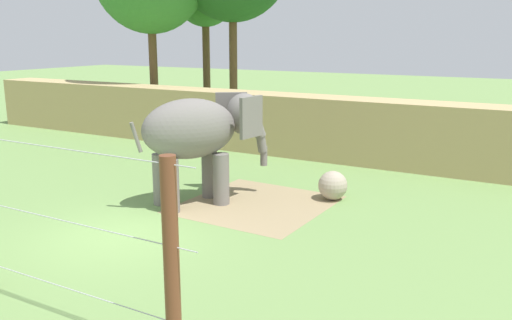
# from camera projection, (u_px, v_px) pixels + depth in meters

# --- Properties ---
(ground_plane) EXTENTS (120.00, 120.00, 0.00)m
(ground_plane) POSITION_uv_depth(u_px,v_px,m) (118.00, 236.00, 13.61)
(ground_plane) COLOR #6B8E4C
(dirt_patch) EXTENTS (4.21, 4.44, 0.01)m
(dirt_patch) POSITION_uv_depth(u_px,v_px,m) (256.00, 204.00, 16.18)
(dirt_patch) COLOR #937F5B
(dirt_patch) RESTS_ON ground
(embankment_wall) EXTENTS (36.00, 1.80, 2.54)m
(embankment_wall) POSITION_uv_depth(u_px,v_px,m) (300.00, 125.00, 22.62)
(embankment_wall) COLOR tan
(embankment_wall) RESTS_ON ground
(elephant) EXTENTS (3.18, 3.96, 3.26)m
(elephant) POSITION_uv_depth(u_px,v_px,m) (200.00, 133.00, 15.88)
(elephant) COLOR slate
(elephant) RESTS_ON ground
(enrichment_ball) EXTENTS (0.90, 0.90, 0.90)m
(enrichment_ball) POSITION_uv_depth(u_px,v_px,m) (333.00, 185.00, 16.55)
(enrichment_ball) COLOR tan
(enrichment_ball) RESTS_ON ground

